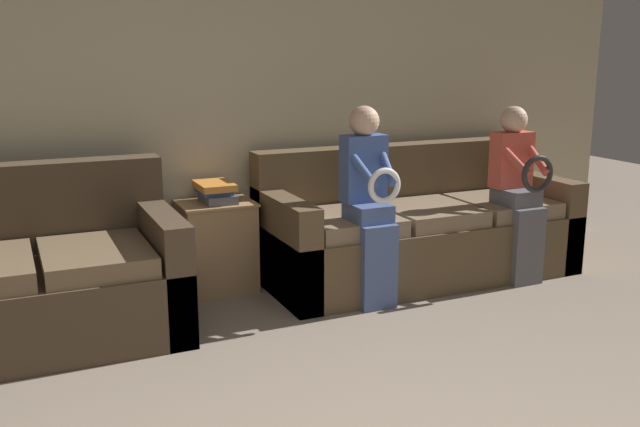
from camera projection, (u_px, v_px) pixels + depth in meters
The scene contains 7 objects.
wall_back at pixel (188, 96), 4.71m from camera, with size 7.08×0.06×2.55m.
couch_main at pixel (416, 231), 5.05m from camera, with size 2.20×0.89×0.91m.
couch_side at pixel (38, 282), 3.94m from camera, with size 1.52×0.96×0.94m.
child_left_seated at pixel (369, 195), 4.41m from camera, with size 0.28×0.38×1.24m.
child_right_seated at pixel (518, 185), 4.87m from camera, with size 0.28×0.38×1.20m.
side_shelf at pixel (217, 245), 4.74m from camera, with size 0.49×0.40×0.60m.
book_stack at pixel (216, 192), 4.65m from camera, with size 0.23×0.32×0.13m.
Camera 1 is at (-1.15, -1.45, 1.58)m, focal length 40.00 mm.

